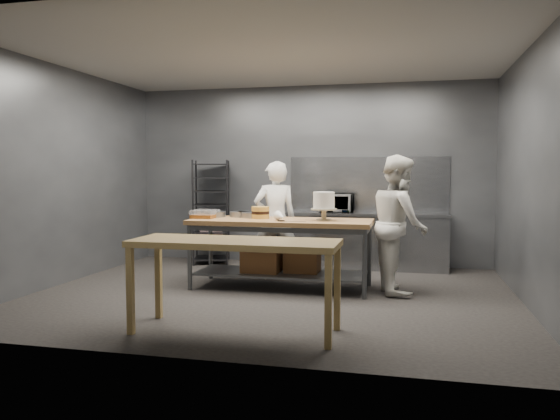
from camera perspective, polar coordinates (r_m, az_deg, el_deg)
name	(u,v)px	position (r m, az deg, el deg)	size (l,w,h in m)	color
ground	(273,294)	(7.01, -0.76, -8.77)	(6.00, 6.00, 0.00)	black
back_wall	(309,175)	(9.28, 3.01, 3.68)	(6.00, 0.04, 3.00)	#4C4F54
work_table	(280,245)	(7.29, 0.01, -3.71)	(2.40, 0.90, 0.92)	olive
near_counter	(235,249)	(5.27, -4.73, -4.06)	(2.00, 0.70, 0.90)	olive
back_counter	(366,240)	(8.91, 8.96, -3.14)	(2.60, 0.60, 0.90)	slate
splashback_panel	(368,184)	(9.14, 9.17, 2.69)	(2.60, 0.02, 0.90)	slate
speed_rack	(211,213)	(9.35, -7.20, -0.29)	(0.76, 0.80, 1.75)	black
chef_behind	(275,220)	(7.93, -0.50, -1.06)	(0.62, 0.41, 1.70)	white
chef_right	(399,224)	(7.16, 12.33, -1.43)	(0.86, 0.67, 1.77)	silver
microwave	(336,203)	(8.90, 5.89, 0.75)	(0.54, 0.37, 0.30)	black
frosted_cake_stand	(324,202)	(7.09, 4.61, 0.81)	(0.34, 0.34, 0.37)	#ADA58A
layer_cake	(260,213)	(7.40, -2.06, -0.27)	(0.24, 0.24, 0.16)	gold
cake_pans	(237,214)	(7.64, -4.53, -0.46)	(0.83, 0.38, 0.07)	gray
piping_bag	(281,217)	(6.99, 0.06, -0.68)	(0.12, 0.12, 0.38)	white
offset_spatula	(288,221)	(6.95, 0.83, -1.16)	(0.36, 0.02, 0.02)	slate
pastry_clamshells	(205,214)	(7.57, -7.86, -0.39)	(0.31, 0.38, 0.11)	#9C4F1F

